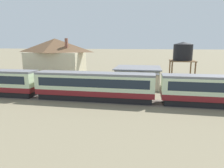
% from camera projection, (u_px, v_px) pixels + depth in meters
% --- Properties ---
extents(passenger_train, '(93.53, 3.12, 4.24)m').
position_uv_depth(passenger_train, '(96.00, 85.00, 30.02)').
color(passenger_train, maroon).
rests_on(passenger_train, ground_plane).
extents(railway_track, '(152.49, 3.60, 0.04)m').
position_uv_depth(railway_track, '(91.00, 100.00, 30.64)').
color(railway_track, '#665B51').
rests_on(railway_track, ground_plane).
extents(station_building, '(8.96, 9.75, 3.84)m').
position_uv_depth(station_building, '(138.00, 77.00, 40.22)').
color(station_building, beige).
rests_on(station_building, ground_plane).
extents(station_house_brown_roof, '(13.68, 8.36, 9.68)m').
position_uv_depth(station_house_brown_roof, '(56.00, 58.00, 47.81)').
color(station_house_brown_roof, beige).
rests_on(station_house_brown_roof, ground_plane).
extents(water_tower, '(4.74, 4.74, 8.82)m').
position_uv_depth(water_tower, '(183.00, 52.00, 39.46)').
color(water_tower, brown).
rests_on(water_tower, ground_plane).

